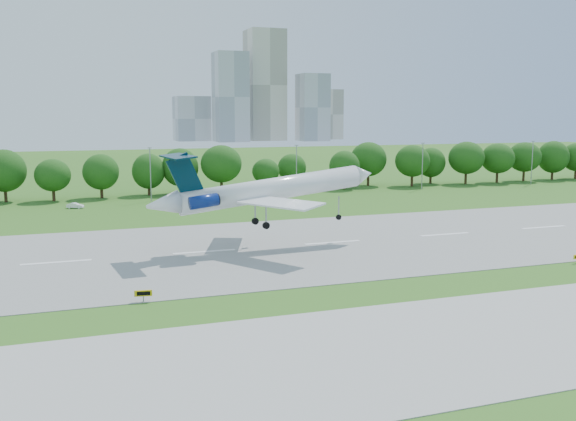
# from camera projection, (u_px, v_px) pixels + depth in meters

# --- Properties ---
(ground) EXTENTS (600.00, 600.00, 0.00)m
(ground) POSITION_uv_depth(u_px,v_px,m) (417.00, 283.00, 75.11)
(ground) COLOR #2E6019
(ground) RESTS_ON ground
(runway) EXTENTS (400.00, 45.00, 0.08)m
(runway) POSITION_uv_depth(u_px,v_px,m) (333.00, 243.00, 98.42)
(runway) COLOR gray
(runway) RESTS_ON ground
(taxiway) EXTENTS (400.00, 23.00, 0.08)m
(taxiway) POSITION_uv_depth(u_px,v_px,m) (520.00, 332.00, 58.32)
(taxiway) COLOR #ADADA8
(taxiway) RESTS_ON ground
(tree_line) EXTENTS (288.40, 8.40, 10.40)m
(tree_line) POSITION_uv_depth(u_px,v_px,m) (226.00, 168.00, 159.98)
(tree_line) COLOR #382314
(tree_line) RESTS_ON ground
(light_poles) EXTENTS (175.90, 0.25, 12.19)m
(light_poles) POSITION_uv_depth(u_px,v_px,m) (226.00, 171.00, 149.81)
(light_poles) COLOR gray
(light_poles) RESTS_ON ground
(skyline) EXTENTS (127.00, 52.00, 80.00)m
(skyline) POSITION_uv_depth(u_px,v_px,m) (260.00, 99.00, 467.72)
(skyline) COLOR #B2B2B7
(skyline) RESTS_ON ground
(airliner) EXTENTS (36.08, 26.02, 11.24)m
(airliner) POSITION_uv_depth(u_px,v_px,m) (261.00, 190.00, 93.19)
(airliner) COLOR white
(airliner) RESTS_ON ground
(taxi_sign_left) EXTENTS (1.85, 0.49, 1.29)m
(taxi_sign_left) POSITION_uv_depth(u_px,v_px,m) (143.00, 293.00, 67.37)
(taxi_sign_left) COLOR gray
(taxi_sign_left) RESTS_ON ground
(service_vehicle_a) EXTENTS (3.67, 2.47, 1.14)m
(service_vehicle_a) POSITION_uv_depth(u_px,v_px,m) (75.00, 206.00, 134.42)
(service_vehicle_a) COLOR white
(service_vehicle_a) RESTS_ON ground
(service_vehicle_b) EXTENTS (3.91, 2.10, 1.26)m
(service_vehicle_b) POSITION_uv_depth(u_px,v_px,m) (174.00, 203.00, 137.76)
(service_vehicle_b) COLOR silver
(service_vehicle_b) RESTS_ON ground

